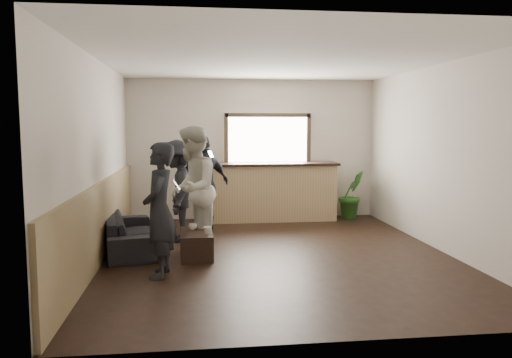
{
  "coord_description": "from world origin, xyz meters",
  "views": [
    {
      "loc": [
        -1.17,
        -7.05,
        1.87
      ],
      "look_at": [
        -0.25,
        0.4,
        1.07
      ],
      "focal_mm": 35.0,
      "sensor_mm": 36.0,
      "label": 1
    }
  ],
  "objects": [
    {
      "name": "person_b",
      "position": [
        -1.21,
        0.36,
        0.94
      ],
      "size": [
        0.87,
        1.03,
        1.88
      ],
      "rotation": [
        0.0,
        0.0,
        -1.76
      ],
      "color": "#BBB8A8",
      "rests_on": "ground"
    },
    {
      "name": "cup_b",
      "position": [
        -1.0,
        -0.12,
        0.41
      ],
      "size": [
        0.12,
        0.12,
        0.1
      ],
      "primitive_type": "imported",
      "rotation": [
        0.0,
        0.0,
        0.15
      ],
      "color": "silver",
      "rests_on": "coffee_table"
    },
    {
      "name": "person_c",
      "position": [
        -1.45,
        1.06,
        0.83
      ],
      "size": [
        0.66,
        1.09,
        1.65
      ],
      "rotation": [
        0.0,
        0.0,
        -1.53
      ],
      "color": "black",
      "rests_on": "ground"
    },
    {
      "name": "person_d",
      "position": [
        -1.02,
        1.64,
        0.86
      ],
      "size": [
        1.08,
        0.9,
        1.73
      ],
      "rotation": [
        0.0,
        0.0,
        -2.57
      ],
      "color": "black",
      "rests_on": "ground"
    },
    {
      "name": "room_shell",
      "position": [
        -0.74,
        0.0,
        1.47
      ],
      "size": [
        5.01,
        6.01,
        2.8
      ],
      "color": "silver",
      "rests_on": "ground"
    },
    {
      "name": "potted_plant",
      "position": [
        1.98,
        2.65,
        0.49
      ],
      "size": [
        0.66,
        0.6,
        0.98
      ],
      "primitive_type": "imported",
      "rotation": [
        0.0,
        0.0,
        0.36
      ],
      "color": "#2D6623",
      "rests_on": "ground"
    },
    {
      "name": "sofa",
      "position": [
        -2.15,
        0.53,
        0.27
      ],
      "size": [
        1.05,
        1.94,
        0.54
      ],
      "primitive_type": "imported",
      "rotation": [
        0.0,
        0.0,
        1.76
      ],
      "color": "black",
      "rests_on": "ground"
    },
    {
      "name": "ground",
      "position": [
        0.0,
        0.0,
        0.0
      ],
      "size": [
        5.0,
        6.0,
        0.01
      ],
      "primitive_type": "cube",
      "color": "black"
    },
    {
      "name": "coffee_table",
      "position": [
        -1.16,
        0.03,
        0.18
      ],
      "size": [
        0.47,
        0.82,
        0.36
      ],
      "primitive_type": "cube",
      "rotation": [
        0.0,
        0.0,
        0.02
      ],
      "color": "black",
      "rests_on": "ground"
    },
    {
      "name": "person_a",
      "position": [
        -1.61,
        -0.86,
        0.84
      ],
      "size": [
        0.5,
        0.65,
        1.68
      ],
      "rotation": [
        0.0,
        0.0,
        -1.67
      ],
      "color": "black",
      "rests_on": "ground"
    },
    {
      "name": "bar_counter",
      "position": [
        0.3,
        2.7,
        0.64
      ],
      "size": [
        2.7,
        0.68,
        2.13
      ],
      "color": "#9E7F56",
      "rests_on": "ground"
    },
    {
      "name": "cup_a",
      "position": [
        -1.21,
        0.18,
        0.41
      ],
      "size": [
        0.16,
        0.16,
        0.09
      ],
      "primitive_type": "imported",
      "rotation": [
        0.0,
        0.0,
        2.04
      ],
      "color": "silver",
      "rests_on": "coffee_table"
    }
  ]
}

